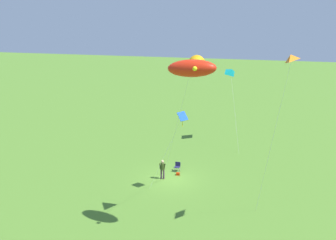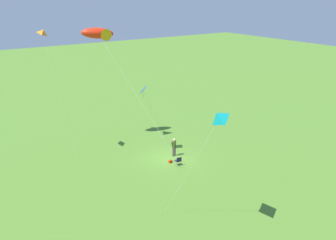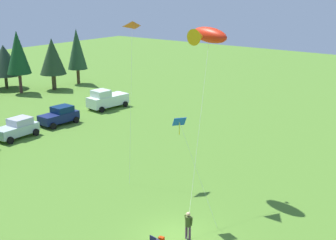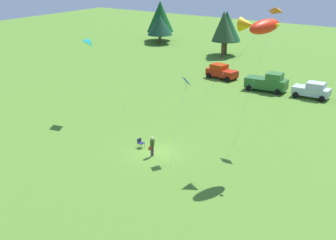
# 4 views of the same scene
# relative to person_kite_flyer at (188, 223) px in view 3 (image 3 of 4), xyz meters

# --- Properties ---
(ground_plane) EXTENTS (160.00, 160.00, 0.00)m
(ground_plane) POSITION_rel_person_kite_flyer_xyz_m (-0.15, 0.72, -1.02)
(ground_plane) COLOR #507E2A
(person_kite_flyer) EXTENTS (0.36, 0.56, 1.74)m
(person_kite_flyer) POSITION_rel_person_kite_flyer_xyz_m (0.00, 0.00, 0.00)
(person_kite_flyer) COLOR #502F4B
(person_kite_flyer) RESTS_ON ground
(backpack_on_grass) EXTENTS (0.27, 0.35, 0.22)m
(backpack_on_grass) POSITION_rel_person_kite_flyer_xyz_m (-1.05, 1.15, -0.91)
(backpack_on_grass) COLOR #BA2805
(backpack_on_grass) RESTS_ON ground
(car_silver_compact) EXTENTS (4.30, 2.41, 1.89)m
(car_silver_compact) POSITION_rel_person_kite_flyer_xyz_m (5.35, 23.93, -0.07)
(car_silver_compact) COLOR #AEC0C0
(car_silver_compact) RESTS_ON ground
(car_navy_hatch) EXTENTS (4.27, 2.34, 1.89)m
(car_navy_hatch) POSITION_rel_person_kite_flyer_xyz_m (10.81, 24.25, -0.07)
(car_navy_hatch) COLOR #121F50
(car_navy_hatch) RESTS_ON ground
(truck_white_pickup) EXTENTS (5.19, 2.86, 2.34)m
(truck_white_pickup) POSITION_rel_person_kite_flyer_xyz_m (18.60, 25.01, 0.08)
(truck_white_pickup) COLOR white
(truck_white_pickup) RESTS_ON ground
(kite_large_fish) EXTENTS (8.77, 5.40, 11.56)m
(kite_large_fish) POSITION_rel_person_kite_flyer_xyz_m (7.25, 3.69, 9.90)
(kite_large_fish) COLOR red
(kite_large_fish) RESTS_ON ground
(kite_delta_orange) EXTENTS (2.91, 1.91, 11.81)m
(kite_delta_orange) POSITION_rel_person_kite_flyer_xyz_m (5.98, 9.32, 10.44)
(kite_delta_orange) COLOR orange
(kite_delta_orange) RESTS_ON ground
(kite_diamond_blue) EXTENTS (0.91, 3.11, 6.62)m
(kite_diamond_blue) POSITION_rel_person_kite_flyer_xyz_m (1.93, 2.02, 5.10)
(kite_diamond_blue) COLOR blue
(kite_diamond_blue) RESTS_ON ground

